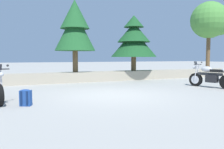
% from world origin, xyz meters
% --- Properties ---
extents(ground_plane, '(120.00, 120.00, 0.00)m').
position_xyz_m(ground_plane, '(0.00, 0.00, 0.00)').
color(ground_plane, '#A3A099').
extents(stone_wall, '(36.00, 0.80, 0.55)m').
position_xyz_m(stone_wall, '(0.00, 4.80, 0.28)').
color(stone_wall, '#A89E89').
rests_on(stone_wall, ground).
extents(motorcycle_silver_centre, '(0.93, 2.01, 1.18)m').
position_xyz_m(motorcycle_silver_centre, '(4.90, 0.13, 0.49)').
color(motorcycle_silver_centre, black).
rests_on(motorcycle_silver_centre, ground).
extents(rider_backpack, '(0.35, 0.34, 0.47)m').
position_xyz_m(rider_backpack, '(-2.98, -0.72, 0.24)').
color(rider_backpack, navy).
rests_on(rider_backpack, ground).
extents(pine_tree_far_left, '(2.22, 2.22, 3.96)m').
position_xyz_m(pine_tree_far_left, '(-0.09, 4.88, 3.05)').
color(pine_tree_far_left, brown).
rests_on(pine_tree_far_left, stone_wall).
extents(pine_tree_mid_left, '(2.80, 2.80, 3.38)m').
position_xyz_m(pine_tree_mid_left, '(3.58, 4.87, 2.46)').
color(pine_tree_mid_left, brown).
rests_on(pine_tree_mid_left, stone_wall).
extents(leafy_tree_mid_right, '(2.76, 2.62, 4.83)m').
position_xyz_m(leafy_tree_mid_right, '(9.96, 4.90, 3.99)').
color(leafy_tree_mid_right, brown).
rests_on(leafy_tree_mid_right, stone_wall).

